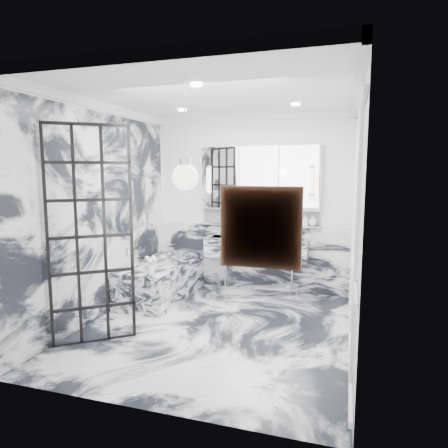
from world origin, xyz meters
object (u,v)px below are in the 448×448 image
(trough_sink, at_px, (256,248))
(bathtub, at_px, (162,280))
(crittall_door, at_px, (91,236))
(mirror_cabinet, at_px, (259,178))

(trough_sink, xyz_separation_m, bathtub, (-1.33, -0.66, -0.45))
(crittall_door, relative_size, trough_sink, 1.51)
(bathtub, bearing_deg, crittall_door, -90.65)
(crittall_door, bearing_deg, mirror_cabinet, 23.62)
(mirror_cabinet, xyz_separation_m, bathtub, (-1.32, -0.83, -1.54))
(crittall_door, relative_size, mirror_cabinet, 1.27)
(trough_sink, bearing_deg, bathtub, -153.52)
(mirror_cabinet, height_order, bathtub, mirror_cabinet)
(trough_sink, distance_m, mirror_cabinet, 1.10)
(trough_sink, relative_size, mirror_cabinet, 0.84)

